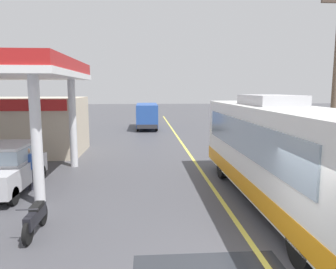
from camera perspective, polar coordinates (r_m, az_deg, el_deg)
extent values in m
plane|color=#424247|center=(26.52, 1.67, -0.37)|extent=(120.00, 120.00, 0.00)
cube|color=#D8CC4C|center=(21.62, 3.01, -2.29)|extent=(0.16, 50.00, 0.01)
cube|color=white|center=(11.35, 19.26, -2.61)|extent=(2.50, 11.00, 2.90)
cube|color=orange|center=(11.59, 19.00, -7.96)|extent=(2.54, 11.04, 0.56)
cube|color=#8C9EAD|center=(10.83, 13.19, -0.44)|extent=(0.06, 9.35, 1.10)
cube|color=#8C9EAD|center=(11.84, 25.01, -0.28)|extent=(0.06, 9.35, 1.10)
cube|color=#B2B2B7|center=(12.10, 17.74, 5.87)|extent=(1.60, 2.80, 0.36)
cylinder|color=black|center=(7.94, 22.77, -17.86)|extent=(0.30, 1.00, 1.00)
cylinder|color=black|center=(14.35, 9.69, -5.71)|extent=(0.30, 1.00, 1.00)
cylinder|color=black|center=(15.02, 17.90, -5.36)|extent=(0.30, 1.00, 1.00)
cylinder|color=silver|center=(11.46, -22.40, -0.51)|extent=(0.36, 0.36, 4.60)
cylinder|color=silver|center=(16.63, -16.63, 2.25)|extent=(0.36, 0.36, 4.60)
cube|color=beige|center=(21.09, -24.37, 1.39)|extent=(7.00, 4.40, 3.40)
cube|color=#B21E1E|center=(18.91, -26.94, 4.66)|extent=(6.30, 0.10, 0.60)
cube|color=#B2B2B7|center=(13.68, -26.65, -6.20)|extent=(1.70, 4.20, 0.80)
cube|color=#B2B2B7|center=(13.70, -26.53, -2.96)|extent=(1.50, 2.31, 0.70)
cube|color=#8C9EAD|center=(13.70, -26.53, -2.96)|extent=(1.53, 2.35, 0.49)
cylinder|color=black|center=(12.17, -25.93, -9.82)|extent=(0.20, 0.64, 0.64)
cylinder|color=black|center=(15.40, -27.02, -6.23)|extent=(0.20, 0.64, 0.64)
cylinder|color=black|center=(14.88, -21.66, -6.39)|extent=(0.20, 0.64, 0.64)
cube|color=#264C9E|center=(31.88, -3.78, 3.56)|extent=(2.00, 6.00, 2.10)
cube|color=#8C9EAD|center=(31.85, -3.78, 4.28)|extent=(2.04, 5.10, 0.80)
cube|color=#2D2D33|center=(28.93, -3.72, 1.41)|extent=(1.90, 0.16, 0.36)
cylinder|color=black|center=(30.00, -5.41, 1.31)|extent=(0.22, 0.76, 0.76)
cylinder|color=black|center=(30.01, -2.05, 1.35)|extent=(0.22, 0.76, 0.76)
cylinder|color=black|center=(33.97, -5.27, 2.11)|extent=(0.22, 0.76, 0.76)
cylinder|color=black|center=(33.98, -2.30, 2.14)|extent=(0.22, 0.76, 0.76)
cylinder|color=black|center=(9.13, -23.73, -15.79)|extent=(0.10, 0.60, 0.60)
cylinder|color=black|center=(10.18, -21.43, -13.15)|extent=(0.10, 0.60, 0.60)
cube|color=black|center=(9.58, -22.57, -13.29)|extent=(0.20, 1.30, 0.36)
cube|color=black|center=(9.64, -22.36, -11.75)|extent=(0.24, 0.60, 0.12)
cylinder|color=#2D2D33|center=(8.96, -23.84, -12.14)|extent=(0.55, 0.04, 0.04)
cylinder|color=#33333F|center=(13.68, -23.89, -7.37)|extent=(0.14, 0.14, 0.82)
cylinder|color=#33333F|center=(13.62, -23.17, -7.40)|extent=(0.14, 0.14, 0.82)
cube|color=#3359B2|center=(13.48, -23.70, -4.47)|extent=(0.36, 0.22, 0.60)
sphere|color=tan|center=(13.40, -23.80, -2.67)|extent=(0.22, 0.22, 0.22)
cylinder|color=#3359B2|center=(13.57, -24.60, -4.66)|extent=(0.09, 0.09, 0.58)
cylinder|color=#3359B2|center=(13.42, -22.76, -4.70)|extent=(0.09, 0.09, 0.58)
cylinder|color=brown|center=(16.91, 27.62, 8.19)|extent=(0.24, 0.24, 8.38)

